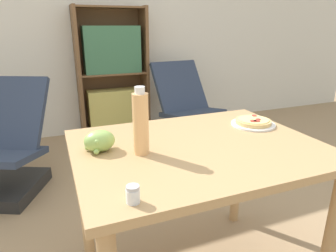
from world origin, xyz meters
The scene contains 9 objects.
wall_back centered at (0.00, 2.62, 1.30)m, with size 8.00×0.05×2.60m.
dining_table centered at (-0.02, 0.04, 0.66)m, with size 1.10×0.84×0.77m.
pizza_on_plate centered at (0.39, 0.17, 0.79)m, with size 0.23×0.23×0.04m.
grape_bunch centered at (-0.44, 0.13, 0.82)m, with size 0.13×0.12×0.09m.
drink_bottle centered at (-0.28, 0.04, 0.91)m, with size 0.07×0.07×0.28m.
salt_shaker centered at (-0.41, -0.30, 0.80)m, with size 0.04×0.04×0.06m.
lounge_chair_near centered at (-1.01, 1.41, 0.29)m, with size 0.81×0.93×0.88m.
lounge_chair_far centered at (0.81, 1.90, 0.29)m, with size 0.64×0.81×0.88m.
bookshelf centered at (0.10, 2.44, 0.68)m, with size 0.81×0.31×1.49m.
Camera 1 is at (-0.61, -1.08, 1.29)m, focal length 32.00 mm.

